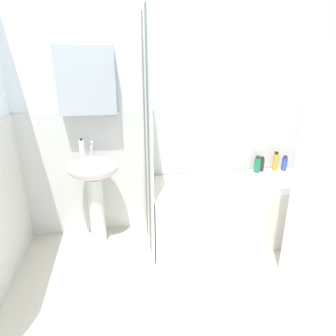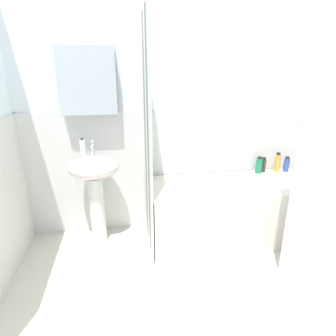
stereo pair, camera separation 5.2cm
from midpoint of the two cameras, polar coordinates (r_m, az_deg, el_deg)
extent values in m
cube|color=beige|center=(2.23, 11.83, -26.75)|extent=(4.80, 5.60, 0.04)
cube|color=white|center=(2.80, 4.29, 11.61)|extent=(3.60, 0.05, 2.40)
cube|color=silver|center=(2.91, 4.15, -0.26)|extent=(3.60, 0.02, 1.20)
cube|color=silver|center=(2.62, -15.19, 16.44)|extent=(0.48, 0.12, 0.56)
cylinder|color=silver|center=(2.77, -13.38, -8.18)|extent=(0.14, 0.14, 0.64)
ellipsoid|color=silver|center=(2.60, -14.09, 0.06)|extent=(0.44, 0.34, 0.20)
cylinder|color=silver|center=(2.66, -14.15, 3.30)|extent=(0.03, 0.03, 0.05)
cylinder|color=silver|center=(2.60, -14.33, 4.17)|extent=(0.02, 0.10, 0.02)
sphere|color=silver|center=(2.64, -14.30, 5.08)|extent=(0.03, 0.03, 0.03)
cylinder|color=white|center=(2.64, -16.11, 3.93)|extent=(0.05, 0.05, 0.13)
sphere|color=#22212F|center=(2.62, -16.27, 5.60)|extent=(0.02, 0.02, 0.02)
cube|color=white|center=(2.84, 12.91, -8.27)|extent=(1.54, 0.65, 0.56)
cube|color=white|center=(2.15, -2.82, 3.85)|extent=(0.01, 0.13, 2.00)
cube|color=gray|center=(2.28, -3.19, 4.71)|extent=(0.01, 0.13, 2.00)
cube|color=white|center=(2.40, -3.52, 5.47)|extent=(0.01, 0.13, 2.00)
cube|color=gray|center=(2.53, -3.82, 6.17)|extent=(0.01, 0.13, 2.00)
cube|color=white|center=(2.65, -4.09, 6.79)|extent=(0.01, 0.13, 2.00)
cylinder|color=#324CA3|center=(3.21, 23.00, 0.56)|extent=(0.06, 0.06, 0.13)
cylinder|color=#29242A|center=(3.18, 23.18, 1.90)|extent=(0.04, 0.04, 0.02)
cylinder|color=gold|center=(3.16, 21.43, 0.91)|extent=(0.05, 0.05, 0.18)
cylinder|color=black|center=(3.13, 21.66, 2.66)|extent=(0.04, 0.04, 0.02)
cylinder|color=#2F2C25|center=(3.11, 18.94, 0.45)|extent=(0.05, 0.05, 0.13)
cylinder|color=black|center=(3.08, 19.09, 1.80)|extent=(0.04, 0.04, 0.02)
cylinder|color=#1C7452|center=(3.05, 18.15, 0.40)|extent=(0.06, 0.06, 0.15)
cylinder|color=#292825|center=(3.03, 18.32, 1.95)|extent=(0.05, 0.05, 0.02)
cube|color=silver|center=(2.50, 13.41, -4.39)|extent=(0.35, 0.22, 0.06)
camera|label=1|loc=(0.03, -89.39, 0.21)|focal=30.53mm
camera|label=2|loc=(0.03, 90.61, -0.21)|focal=30.53mm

